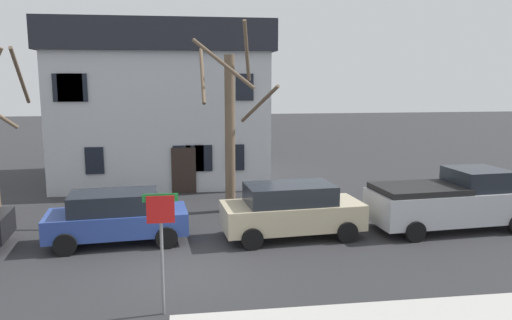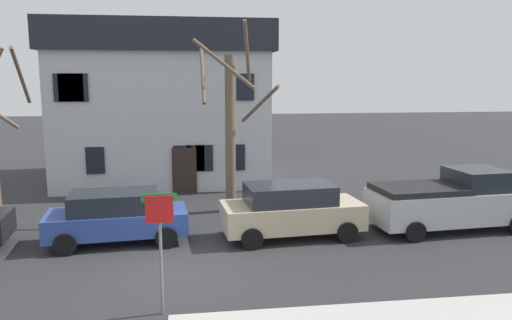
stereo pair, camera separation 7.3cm
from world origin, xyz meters
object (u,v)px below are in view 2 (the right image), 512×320
object	(u,v)px
pickup_truck_silver	(452,201)
street_sign_pole	(160,231)
car_beige_wagon	(291,210)
building_main	(164,102)
car_blue_wagon	(117,216)
tree_bare_far	(231,124)

from	to	relation	value
pickup_truck_silver	street_sign_pole	xyz separation A→B (m)	(-9.67, -5.10, 0.91)
car_beige_wagon	pickup_truck_silver	world-z (taller)	pickup_truck_silver
car_beige_wagon	street_sign_pole	xyz separation A→B (m)	(-3.97, -4.99, 1.00)
car_beige_wagon	street_sign_pole	bearing A→B (deg)	-128.54
pickup_truck_silver	street_sign_pole	bearing A→B (deg)	-152.20
building_main	car_beige_wagon	world-z (taller)	building_main
car_blue_wagon	street_sign_pole	bearing A→B (deg)	-72.40
car_beige_wagon	pickup_truck_silver	distance (m)	5.70
building_main	car_blue_wagon	distance (m)	11.20
building_main	car_beige_wagon	size ratio (longest dim) A/B	2.24
building_main	tree_bare_far	xyz separation A→B (m)	(2.83, -7.37, -0.52)
tree_bare_far	car_blue_wagon	world-z (taller)	tree_bare_far
pickup_truck_silver	street_sign_pole	distance (m)	10.97
tree_bare_far	pickup_truck_silver	world-z (taller)	tree_bare_far
street_sign_pole	pickup_truck_silver	bearing A→B (deg)	27.80
car_beige_wagon	pickup_truck_silver	bearing A→B (deg)	1.12
building_main	car_blue_wagon	bearing A→B (deg)	-96.05
car_beige_wagon	street_sign_pole	size ratio (longest dim) A/B	1.71
car_blue_wagon	street_sign_pole	size ratio (longest dim) A/B	1.63
building_main	street_sign_pole	distance (m)	16.03
pickup_truck_silver	car_blue_wagon	bearing A→B (deg)	179.52
car_blue_wagon	building_main	bearing A→B (deg)	83.95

